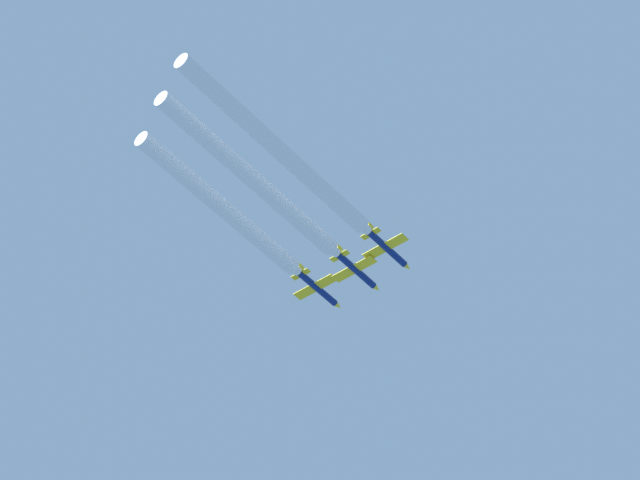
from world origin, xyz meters
TOP-DOWN VIEW (x-y plane):
  - jet_far_left at (-8.86, 0.43)m, footprint 9.18×13.36m
  - jet_inner_left at (0.17, 0.72)m, footprint 9.18×13.36m
  - jet_center at (8.01, -0.12)m, footprint 9.18×13.36m
  - smoke_trail_far_left at (-8.86, -27.12)m, footprint 3.11×42.93m
  - smoke_trail_inner_left at (0.17, -29.36)m, footprint 3.11×48.00m
  - smoke_trail_center at (8.01, -31.63)m, footprint 3.11×50.86m

SIDE VIEW (x-z plane):
  - smoke_trail_inner_left at x=0.17m, z-range 194.90..198.01m
  - jet_inner_left at x=0.17m, z-range 194.88..198.09m
  - smoke_trail_far_left at x=-8.86m, z-range 195.26..198.36m
  - smoke_trail_center at x=8.01m, z-range 195.27..198.38m
  - jet_far_left at x=-8.86m, z-range 195.24..198.45m
  - jet_center at x=8.01m, z-range 195.25..198.47m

